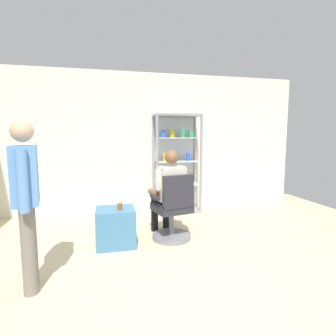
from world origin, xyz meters
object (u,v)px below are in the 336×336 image
Objects in this scene: tea_glass at (120,206)px; standing_customer at (26,195)px; storage_crate at (116,227)px; display_cabinet_main at (176,163)px; office_chair at (173,213)px; seated_shopkeeper at (168,189)px.

standing_customer is (-0.90, -0.83, 0.38)m from tea_glass.
standing_customer reaches higher than tea_glass.
tea_glass reaches higher than storage_crate.
display_cabinet_main is 1.62m from office_chair.
standing_customer reaches higher than office_chair.
display_cabinet_main is 1.17× the size of standing_customer.
office_chair reaches higher than storage_crate.
tea_glass is (-0.75, -0.07, 0.16)m from office_chair.
standing_customer is at bearing -133.49° from storage_crate.
office_chair reaches higher than tea_glass.
office_chair is at bearing 5.11° from tea_glass.
standing_customer is at bearing -146.92° from seated_shopkeeper.
display_cabinet_main is at bearing 52.37° from tea_glass.
display_cabinet_main reaches higher than seated_shopkeeper.
display_cabinet_main is 1.97m from tea_glass.
seated_shopkeeper is 0.79× the size of standing_customer.
display_cabinet_main is at bearing 70.49° from seated_shopkeeper.
standing_customer is at bearing -131.45° from display_cabinet_main.
tea_glass is (-1.18, -1.53, -0.41)m from display_cabinet_main.
standing_customer is (-1.65, -0.89, 0.54)m from office_chair.
office_chair is at bearing -77.82° from seated_shopkeeper.
standing_customer is at bearing -137.47° from tea_glass.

